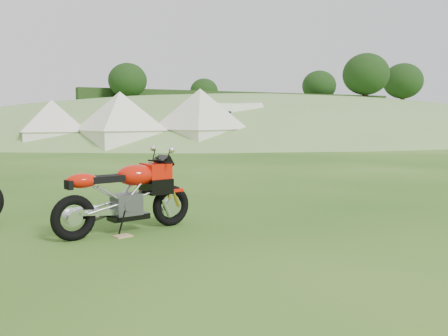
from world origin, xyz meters
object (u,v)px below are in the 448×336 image
tent_left (52,124)px  tent_mid (120,122)px  plywood_board (123,236)px  tent_right (200,120)px  caravan (225,124)px  sport_motorcycle (125,190)px

tent_left → tent_mid: bearing=-36.6°
plywood_board → tent_right: bearing=62.6°
plywood_board → tent_right: tent_right is taller
tent_right → caravan: tent_right is taller
plywood_board → caravan: size_ratio=0.04×
sport_motorcycle → plywood_board: size_ratio=8.87×
sport_motorcycle → tent_mid: tent_mid is taller
plywood_board → caravan: (11.81, 20.13, 1.22)m
tent_mid → tent_right: 3.99m
tent_left → caravan: 9.69m
tent_left → tent_right: (6.70, -3.53, 0.17)m
tent_mid → tent_right: tent_right is taller
plywood_board → tent_left: bearing=84.1°
sport_motorcycle → tent_mid: size_ratio=0.59×
plywood_board → tent_right: 19.28m
sport_motorcycle → tent_mid: bearing=63.3°
tent_left → caravan: bearing=1.3°
sport_motorcycle → tent_right: tent_right is taller
tent_left → sport_motorcycle: bearing=-91.6°
tent_right → caravan: (2.97, 3.06, -0.21)m
tent_right → sport_motorcycle: bearing=-135.9°
plywood_board → tent_right: size_ratio=0.06×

